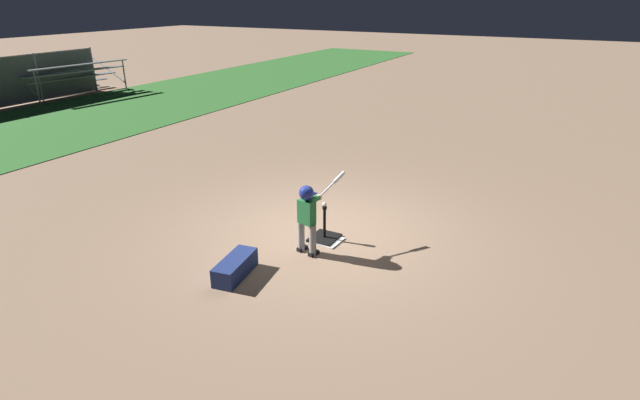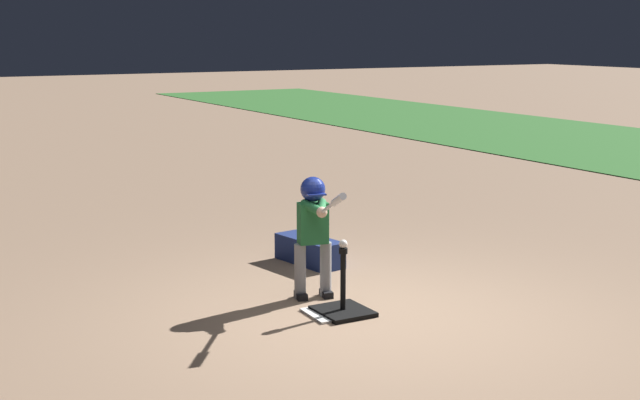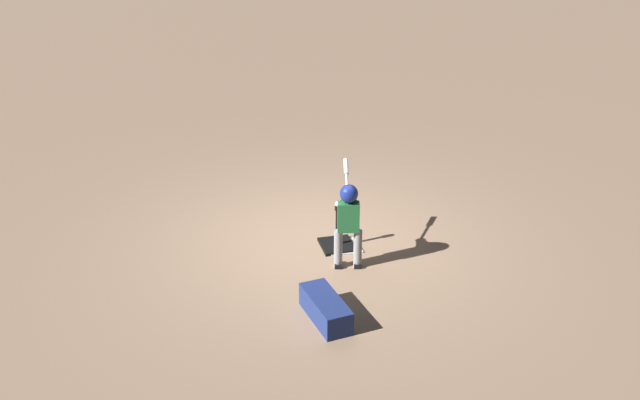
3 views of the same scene
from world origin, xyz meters
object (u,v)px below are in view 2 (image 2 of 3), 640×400
Objects in this scene: baseball at (343,244)px; equipment_bag at (310,251)px; batting_tee at (343,306)px; batter_child at (314,222)px.

baseball is 0.09× the size of equipment_bag.
batting_tee is at bearing 0.00° from baseball.
equipment_bag is at bearing 160.71° from baseball.
batting_tee is 1.76m from equipment_bag.
batting_tee is 8.05× the size of baseball.
baseball is at bearing -28.25° from equipment_bag.
batter_child is 0.54m from baseball.
batter_child is 1.37× the size of equipment_bag.
batter_child is at bearing -35.97° from equipment_bag.
batter_child reaches higher than batting_tee.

